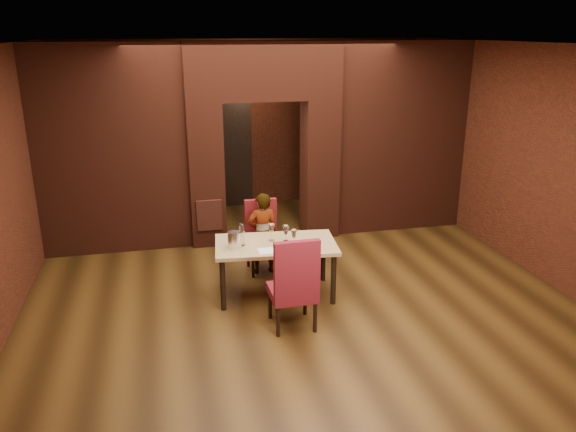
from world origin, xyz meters
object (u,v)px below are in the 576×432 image
object	(u,v)px
potted_plant	(297,252)
wine_glass_a	(272,232)
dining_table	(276,269)
wine_bucket	(235,240)
wine_glass_b	(286,233)
chair_far	(264,237)
wine_glass_c	(294,237)
water_bottle	(242,235)
chair_near	(292,281)
person_seated	(263,233)

from	to	relation	value
potted_plant	wine_glass_a	bearing A→B (deg)	-123.39
dining_table	wine_bucket	world-z (taller)	wine_bucket
dining_table	wine_glass_b	xyz separation A→B (m)	(0.14, 0.04, 0.47)
chair_far	wine_glass_c	bearing A→B (deg)	-76.18
potted_plant	water_bottle	bearing A→B (deg)	-136.31
wine_glass_c	water_bottle	bearing A→B (deg)	170.40
wine_glass_c	water_bottle	distance (m)	0.67
chair_far	chair_near	distance (m)	1.65
wine_bucket	chair_far	bearing A→B (deg)	57.81
chair_far	chair_near	size ratio (longest dim) A/B	0.89
dining_table	wine_glass_b	world-z (taller)	wine_glass_b
wine_glass_a	wine_glass_c	xyz separation A→B (m)	(0.26, -0.19, -0.02)
person_seated	wine_bucket	size ratio (longest dim) A/B	5.72
chair_near	potted_plant	xyz separation A→B (m)	(0.50, 1.78, -0.39)
chair_far	wine_bucket	bearing A→B (deg)	-123.25
chair_near	wine_bucket	distance (m)	1.02
wine_glass_c	potted_plant	distance (m)	1.24
wine_glass_a	person_seated	bearing A→B (deg)	90.18
wine_glass_b	water_bottle	bearing A→B (deg)	-178.49
wine_glass_c	chair_near	bearing A→B (deg)	-105.02
person_seated	wine_bucket	xyz separation A→B (m)	(-0.50, -0.79, 0.24)
wine_glass_a	wine_bucket	world-z (taller)	wine_glass_a
chair_near	chair_far	bearing A→B (deg)	-89.60
water_bottle	wine_glass_a	bearing A→B (deg)	10.74
dining_table	water_bottle	distance (m)	0.67
dining_table	person_seated	size ratio (longest dim) A/B	1.30
chair_far	water_bottle	bearing A→B (deg)	-119.71
wine_glass_c	wine_bucket	distance (m)	0.76
chair_near	wine_glass_a	xyz separation A→B (m)	(-0.05, 0.95, 0.27)
wine_glass_c	wine_bucket	xyz separation A→B (m)	(-0.76, 0.05, 0.01)
water_bottle	chair_near	bearing A→B (deg)	-62.49
wine_glass_a	wine_glass_b	bearing A→B (deg)	-18.91
dining_table	water_bottle	size ratio (longest dim) A/B	5.39
dining_table	wine_glass_b	size ratio (longest dim) A/B	7.26
person_seated	wine_bucket	distance (m)	0.97
wine_glass_a	water_bottle	size ratio (longest dim) A/B	0.79
chair_far	person_seated	distance (m)	0.10
wine_glass_b	water_bottle	xyz separation A→B (m)	(-0.58, -0.02, 0.04)
wine_glass_b	wine_glass_c	distance (m)	0.15
wine_glass_b	wine_glass_a	bearing A→B (deg)	161.09
chair_near	wine_bucket	world-z (taller)	chair_near
person_seated	wine_glass_c	bearing A→B (deg)	102.90
wine_glass_c	dining_table	bearing A→B (deg)	157.87
chair_near	wine_glass_c	distance (m)	0.83
chair_far	wine_glass_c	xyz separation A→B (m)	(0.23, -0.88, 0.31)
water_bottle	wine_bucket	bearing A→B (deg)	-148.85
chair_far	wine_glass_a	xyz separation A→B (m)	(-0.02, -0.70, 0.33)
dining_table	chair_far	size ratio (longest dim) A/B	1.51
chair_near	person_seated	bearing A→B (deg)	-88.76
wine_glass_c	person_seated	bearing A→B (deg)	107.05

